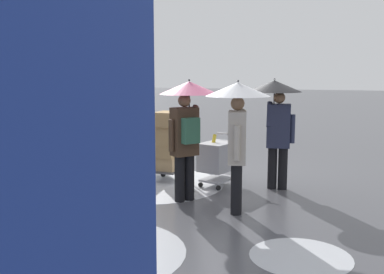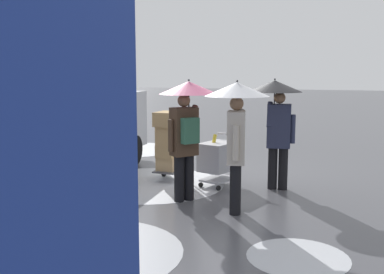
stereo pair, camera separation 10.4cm
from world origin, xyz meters
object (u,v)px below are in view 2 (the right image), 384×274
(pedestrian_pink_side, at_px, (237,115))
(cargo_van_parked_right, at_px, (53,124))
(hand_dolly_boxes, at_px, (168,140))
(pedestrian_black_side, at_px, (187,113))
(shopping_cart_vendor, at_px, (218,158))
(pedestrian_white_side, at_px, (277,109))

(pedestrian_pink_side, bearing_deg, cargo_van_parked_right, -12.65)
(cargo_van_parked_right, distance_m, hand_dolly_boxes, 2.45)
(hand_dolly_boxes, xyz_separation_m, pedestrian_black_side, (-0.86, 1.27, 0.71))
(shopping_cart_vendor, xyz_separation_m, pedestrian_white_side, (-1.11, -0.15, 1.00))
(shopping_cart_vendor, bearing_deg, cargo_van_parked_right, 9.76)
(shopping_cart_vendor, relative_size, pedestrian_black_side, 0.49)
(shopping_cart_vendor, xyz_separation_m, hand_dolly_boxes, (1.10, -0.10, 0.29))
(hand_dolly_boxes, height_order, pedestrian_pink_side, pedestrian_pink_side)
(shopping_cart_vendor, height_order, pedestrian_black_side, pedestrian_black_side)
(pedestrian_black_side, xyz_separation_m, pedestrian_white_side, (-1.35, -1.32, 0.00))
(cargo_van_parked_right, bearing_deg, pedestrian_white_side, -170.80)
(cargo_van_parked_right, xyz_separation_m, hand_dolly_boxes, (-2.33, -0.69, -0.32))
(hand_dolly_boxes, distance_m, pedestrian_black_side, 1.69)
(hand_dolly_boxes, relative_size, pedestrian_white_side, 0.67)
(hand_dolly_boxes, bearing_deg, cargo_van_parked_right, 16.50)
(cargo_van_parked_right, height_order, pedestrian_white_side, cargo_van_parked_right)
(cargo_van_parked_right, distance_m, pedestrian_white_side, 4.62)
(cargo_van_parked_right, xyz_separation_m, shopping_cart_vendor, (-3.43, -0.59, -0.61))
(hand_dolly_boxes, bearing_deg, pedestrian_black_side, 124.25)
(pedestrian_white_side, bearing_deg, pedestrian_black_side, 44.24)
(shopping_cart_vendor, relative_size, pedestrian_white_side, 0.49)
(cargo_van_parked_right, height_order, pedestrian_pink_side, cargo_van_parked_right)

